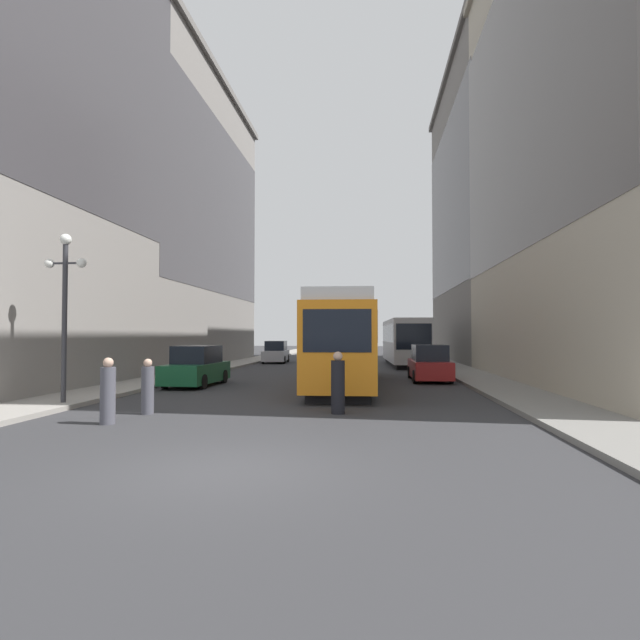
{
  "coord_description": "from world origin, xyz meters",
  "views": [
    {
      "loc": [
        2.49,
        -8.47,
        2.3
      ],
      "look_at": [
        0.38,
        12.52,
        2.93
      ],
      "focal_mm": 28.51,
      "sensor_mm": 36.0,
      "label": 1
    }
  ],
  "objects_px": {
    "transit_bus": "(405,340)",
    "pedestrian_on_sidewalk": "(148,388)",
    "parked_car_right_far": "(429,364)",
    "lamp_post_left_near": "(65,291)",
    "streetcar": "(345,339)",
    "pedestrian_crossing_near": "(338,385)",
    "parked_car_left_near": "(276,353)",
    "pedestrian_crossing_far": "(108,393)",
    "parked_car_left_mid": "(196,367)"
  },
  "relations": [
    {
      "from": "parked_car_right_far",
      "to": "pedestrian_crossing_near",
      "type": "xyz_separation_m",
      "value": [
        -3.89,
        -11.11,
        0.0
      ]
    },
    {
      "from": "pedestrian_crossing_near",
      "to": "pedestrian_on_sidewalk",
      "type": "bearing_deg",
      "value": -121.83
    },
    {
      "from": "transit_bus",
      "to": "parked_car_left_mid",
      "type": "xyz_separation_m",
      "value": [
        -10.46,
        -16.65,
        -1.1
      ]
    },
    {
      "from": "transit_bus",
      "to": "parked_car_right_far",
      "type": "relative_size",
      "value": 2.55
    },
    {
      "from": "streetcar",
      "to": "transit_bus",
      "type": "distance_m",
      "value": 15.93
    },
    {
      "from": "pedestrian_crossing_near",
      "to": "pedestrian_crossing_far",
      "type": "xyz_separation_m",
      "value": [
        -5.82,
        -2.34,
        -0.05
      ]
    },
    {
      "from": "transit_bus",
      "to": "lamp_post_left_near",
      "type": "height_order",
      "value": "lamp_post_left_near"
    },
    {
      "from": "parked_car_right_far",
      "to": "pedestrian_crossing_near",
      "type": "height_order",
      "value": "parked_car_right_far"
    },
    {
      "from": "parked_car_left_near",
      "to": "pedestrian_on_sidewalk",
      "type": "xyz_separation_m",
      "value": [
        1.42,
        -27.63,
        -0.09
      ]
    },
    {
      "from": "transit_bus",
      "to": "pedestrian_crossing_far",
      "type": "distance_m",
      "value": 28.16
    },
    {
      "from": "pedestrian_crossing_near",
      "to": "parked_car_right_far",
      "type": "bearing_deg",
      "value": 122.34
    },
    {
      "from": "parked_car_left_near",
      "to": "pedestrian_on_sidewalk",
      "type": "bearing_deg",
      "value": -90.26
    },
    {
      "from": "parked_car_left_near",
      "to": "lamp_post_left_near",
      "type": "relative_size",
      "value": 0.86
    },
    {
      "from": "parked_car_left_near",
      "to": "pedestrian_on_sidewalk",
      "type": "height_order",
      "value": "parked_car_left_near"
    },
    {
      "from": "pedestrian_crossing_near",
      "to": "parked_car_left_near",
      "type": "bearing_deg",
      "value": 156.08
    },
    {
      "from": "pedestrian_crossing_near",
      "to": "pedestrian_crossing_far",
      "type": "distance_m",
      "value": 6.27
    },
    {
      "from": "transit_bus",
      "to": "pedestrian_crossing_far",
      "type": "xyz_separation_m",
      "value": [
        -9.33,
        -26.54,
        -1.15
      ]
    },
    {
      "from": "lamp_post_left_near",
      "to": "transit_bus",
      "type": "bearing_deg",
      "value": 62.46
    },
    {
      "from": "streetcar",
      "to": "lamp_post_left_near",
      "type": "distance_m",
      "value": 12.01
    },
    {
      "from": "pedestrian_crossing_far",
      "to": "pedestrian_on_sidewalk",
      "type": "relative_size",
      "value": 1.07
    },
    {
      "from": "parked_car_left_mid",
      "to": "pedestrian_on_sidewalk",
      "type": "height_order",
      "value": "parked_car_left_mid"
    },
    {
      "from": "parked_car_left_near",
      "to": "parked_car_left_mid",
      "type": "xyz_separation_m",
      "value": [
        0.0,
        -19.44,
        -0.0
      ]
    },
    {
      "from": "pedestrian_crossing_near",
      "to": "parked_car_left_mid",
      "type": "bearing_deg",
      "value": -175.78
    },
    {
      "from": "lamp_post_left_near",
      "to": "streetcar",
      "type": "bearing_deg",
      "value": 43.73
    },
    {
      "from": "transit_bus",
      "to": "pedestrian_crossing_far",
      "type": "relative_size",
      "value": 6.73
    },
    {
      "from": "pedestrian_on_sidewalk",
      "to": "pedestrian_crossing_far",
      "type": "bearing_deg",
      "value": 35.19
    },
    {
      "from": "parked_car_left_near",
      "to": "pedestrian_crossing_far",
      "type": "bearing_deg",
      "value": -91.0
    },
    {
      "from": "streetcar",
      "to": "pedestrian_crossing_far",
      "type": "distance_m",
      "value": 12.46
    },
    {
      "from": "streetcar",
      "to": "transit_bus",
      "type": "xyz_separation_m",
      "value": [
        3.76,
        15.48,
        -0.15
      ]
    },
    {
      "from": "parked_car_right_far",
      "to": "pedestrian_crossing_near",
      "type": "distance_m",
      "value": 11.77
    },
    {
      "from": "transit_bus",
      "to": "pedestrian_on_sidewalk",
      "type": "distance_m",
      "value": 26.46
    },
    {
      "from": "streetcar",
      "to": "parked_car_left_mid",
      "type": "distance_m",
      "value": 6.91
    },
    {
      "from": "pedestrian_on_sidewalk",
      "to": "transit_bus",
      "type": "bearing_deg",
      "value": -155.02
    },
    {
      "from": "streetcar",
      "to": "lamp_post_left_near",
      "type": "height_order",
      "value": "lamp_post_left_near"
    },
    {
      "from": "parked_car_right_far",
      "to": "lamp_post_left_near",
      "type": "xyz_separation_m",
      "value": [
        -12.74,
        -10.61,
        2.87
      ]
    },
    {
      "from": "parked_car_left_near",
      "to": "pedestrian_crossing_near",
      "type": "height_order",
      "value": "parked_car_left_near"
    },
    {
      "from": "streetcar",
      "to": "parked_car_right_far",
      "type": "distance_m",
      "value": 4.94
    },
    {
      "from": "parked_car_right_far",
      "to": "streetcar",
      "type": "bearing_deg",
      "value": 29.37
    },
    {
      "from": "transit_bus",
      "to": "pedestrian_crossing_far",
      "type": "height_order",
      "value": "transit_bus"
    },
    {
      "from": "parked_car_left_near",
      "to": "pedestrian_crossing_near",
      "type": "xyz_separation_m",
      "value": [
        6.95,
        -27.0,
        0.0
      ]
    },
    {
      "from": "streetcar",
      "to": "pedestrian_crossing_near",
      "type": "relative_size",
      "value": 8.2
    },
    {
      "from": "parked_car_left_near",
      "to": "pedestrian_crossing_far",
      "type": "relative_size",
      "value": 2.72
    },
    {
      "from": "transit_bus",
      "to": "parked_car_right_far",
      "type": "bearing_deg",
      "value": -90.63
    },
    {
      "from": "lamp_post_left_near",
      "to": "pedestrian_crossing_near",
      "type": "bearing_deg",
      "value": -3.24
    },
    {
      "from": "streetcar",
      "to": "pedestrian_crossing_far",
      "type": "relative_size",
      "value": 8.68
    },
    {
      "from": "parked_car_left_near",
      "to": "pedestrian_crossing_near",
      "type": "distance_m",
      "value": 27.88
    },
    {
      "from": "parked_car_right_far",
      "to": "lamp_post_left_near",
      "type": "bearing_deg",
      "value": 39.23
    },
    {
      "from": "pedestrian_on_sidewalk",
      "to": "lamp_post_left_near",
      "type": "distance_m",
      "value": 4.6
    },
    {
      "from": "streetcar",
      "to": "parked_car_left_near",
      "type": "bearing_deg",
      "value": 109.16
    },
    {
      "from": "pedestrian_on_sidewalk",
      "to": "lamp_post_left_near",
      "type": "height_order",
      "value": "lamp_post_left_near"
    }
  ]
}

